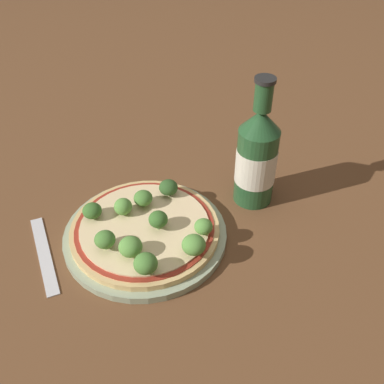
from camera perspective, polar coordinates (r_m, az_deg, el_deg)
ground_plane at (r=0.71m, az=-5.89°, el=-5.74°), size 3.00×3.00×0.00m
plate at (r=0.70m, az=-5.73°, el=-5.24°), size 0.25×0.25×0.01m
pizza at (r=0.69m, az=-5.74°, el=-4.74°), size 0.23×0.23×0.01m
broccoli_floret_0 at (r=0.66m, az=1.47°, el=-4.42°), size 0.03×0.03×0.03m
broccoli_floret_1 at (r=0.70m, az=-12.57°, el=-2.34°), size 0.03×0.03×0.02m
broccoli_floret_2 at (r=0.65m, az=-11.01°, el=-5.95°), size 0.03×0.03×0.03m
broccoli_floret_3 at (r=0.70m, az=-8.74°, el=-1.85°), size 0.03×0.03×0.03m
broccoli_floret_4 at (r=0.67m, az=-4.32°, el=-3.50°), size 0.03×0.03×0.03m
broccoli_floret_5 at (r=0.64m, az=-7.82°, el=-6.90°), size 0.03×0.03×0.03m
broccoli_floret_6 at (r=0.73m, az=-3.01°, el=0.58°), size 0.03×0.03×0.03m
broccoli_floret_7 at (r=0.71m, az=-5.87°, el=-0.76°), size 0.03×0.03×0.03m
broccoli_floret_8 at (r=0.61m, az=-5.87°, el=-9.04°), size 0.03×0.03×0.03m
broccoli_floret_9 at (r=0.63m, az=0.22°, el=-6.73°), size 0.03×0.03×0.03m
beer_bottle at (r=0.73m, az=8.21°, el=4.45°), size 0.07×0.07×0.22m
fork at (r=0.71m, az=-18.28°, el=-7.48°), size 0.06×0.16×0.00m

